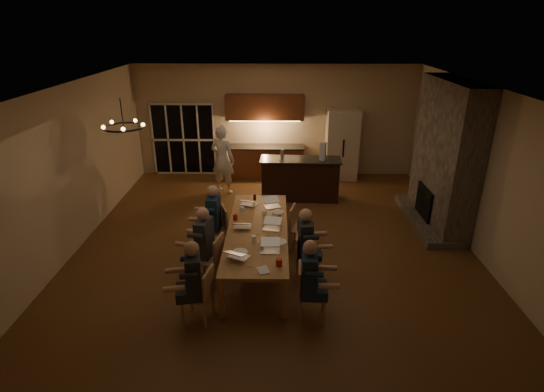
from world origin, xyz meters
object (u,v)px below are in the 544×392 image
Objects in this scene: chair_right_mid at (308,257)px; refrigerator at (342,145)px; person_right_mid at (305,245)px; redcup_near at (279,262)px; bar_bottle at (282,154)px; bar_blender at (323,151)px; person_right_near at (309,281)px; laptop_c at (242,222)px; laptop_b at (270,245)px; mug_front at (254,239)px; laptop_a at (239,251)px; redcup_mid at (235,217)px; plate_near at (279,242)px; person_left_mid at (205,244)px; person_left_far at (214,218)px; person_left_near at (194,282)px; laptop_d at (271,224)px; chair_right_near at (312,292)px; chair_right_far at (302,228)px; chair_left_mid at (209,259)px; chandelier at (124,127)px; chair_left_far at (215,229)px; dining_table at (258,247)px; laptop_f at (272,202)px; can_right at (279,217)px; chair_left_near at (197,294)px; bar_island at (300,179)px; can_silver at (262,243)px; plate_far at (278,212)px; mug_mid at (264,213)px; can_cola at (255,197)px; plate_left at (240,252)px; mug_back at (242,209)px.

refrigerator is at bearing -8.38° from chair_right_mid.
redcup_near is (-0.45, -0.76, 0.12)m from person_right_mid.
redcup_near is 4.52m from bar_bottle.
bar_blender is at bearing -15.87° from person_right_mid.
laptop_c is at bearing 36.17° from person_right_near.
laptop_b is 3.20× the size of mug_front.
laptop_a is 2.67× the size of redcup_mid.
person_right_mid is 5.06× the size of plate_near.
laptop_a is (0.65, -0.54, 0.17)m from person_left_mid.
person_left_far is 11.50× the size of redcup_mid.
person_left_near reaches higher than laptop_d.
mug_front is at bearing 130.23° from laptop_b.
person_left_far is at bearing 44.18° from chair_right_near.
chair_right_far is 1.28m from plate_near.
chair_right_mid is at bearing -32.64° from redcup_mid.
person_right_near is at bearing -178.02° from chair_right_mid.
bar_bottle reaches higher than laptop_a.
laptop_b is at bearing 121.62° from chair_right_mid.
chandelier is at bearing -83.12° from chair_left_mid.
chair_left_far is 2.78× the size of laptop_d.
dining_table is at bearing -40.30° from redcup_mid.
chandelier is at bearing -165.69° from laptop_f.
can_right is at bearing 14.74° from person_right_near.
person_left_near is (-0.02, -0.05, 0.24)m from chair_left_near.
person_left_far is (-0.01, -0.00, 0.24)m from chair_left_far.
chandelier reaches higher than mug_front.
bar_blender is at bearing -5.31° from bar_island.
can_silver is 0.31m from plate_near.
plate_far is (1.25, 0.16, 0.31)m from chair_left_far.
can_right is (0.14, 0.38, -0.05)m from laptop_d.
person_left_mid is 1.00× the size of person_left_far.
bar_island is at bearing 79.10° from can_right.
chair_right_near is 2.30m from mug_mid.
laptop_a is 2.67× the size of can_right.
chair_right_mid reaches higher than can_cola.
bar_island is 4.52m from redcup_near.
laptop_d reaches higher than chair_left_near.
bar_bottle is (0.22, 2.24, 0.34)m from laptop_f.
mug_mid is (0.15, 1.06, 0.00)m from mug_front.
plate_left is at bearing -93.45° from can_cola.
plate_near is (0.84, -0.88, -0.05)m from redcup_mid.
mug_back is (0.54, 0.20, 0.11)m from person_left_far.
redcup_mid is 0.90m from plate_far.
bar_bottle is at bearing 88.58° from plate_near.
redcup_mid is at bearing 50.08° from person_right_mid.
dining_table is 27.17× the size of redcup_mid.
can_silver is (-0.80, 0.89, 0.37)m from chair_right_near.
chair_right_mid is at bearing -88.44° from bar_island.
chair_left_far is at bearing -126.00° from refrigerator.
person_right_near is 4.31× the size of laptop_a.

